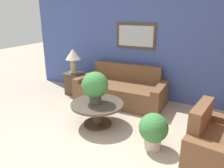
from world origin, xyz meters
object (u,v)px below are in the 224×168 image
object	(u,v)px
table_lamp	(73,56)
couch_main	(121,90)
side_table	(74,83)
potted_plant_floor	(153,130)
armchair	(221,148)
coffee_table	(97,109)
potted_plant_on_table	(95,86)

from	to	relation	value
table_lamp	couch_main	bearing A→B (deg)	1.84
side_table	potted_plant_floor	distance (m)	2.99
armchair	table_lamp	distance (m)	3.93
coffee_table	side_table	xyz separation A→B (m)	(-1.40, 1.20, -0.03)
couch_main	side_table	xyz separation A→B (m)	(-1.34, -0.04, 0.01)
couch_main	coffee_table	world-z (taller)	couch_main
side_table	potted_plant_floor	world-z (taller)	potted_plant_floor
table_lamp	potted_plant_on_table	bearing A→B (deg)	-41.38
coffee_table	table_lamp	distance (m)	1.97
armchair	potted_plant_on_table	bearing A→B (deg)	91.95
potted_plant_on_table	side_table	bearing A→B (deg)	138.62
coffee_table	potted_plant_on_table	xyz separation A→B (m)	(-0.04, -0.00, 0.47)
table_lamp	armchair	bearing A→B (deg)	-22.52
potted_plant_on_table	potted_plant_floor	size ratio (longest dim) A/B	1.01
couch_main	potted_plant_floor	size ratio (longest dim) A/B	3.50
couch_main	potted_plant_on_table	distance (m)	1.34
side_table	table_lamp	xyz separation A→B (m)	(0.00, -0.00, 0.72)
armchair	potted_plant_floor	distance (m)	0.98
couch_main	side_table	distance (m)	1.34
coffee_table	potted_plant_floor	distance (m)	1.23
side_table	couch_main	bearing A→B (deg)	1.84
potted_plant_floor	table_lamp	bearing A→B (deg)	150.09
coffee_table	couch_main	bearing A→B (deg)	93.00
potted_plant_on_table	couch_main	bearing A→B (deg)	91.28
couch_main	table_lamp	bearing A→B (deg)	-178.16
coffee_table	armchair	bearing A→B (deg)	-7.33
coffee_table	table_lamp	world-z (taller)	table_lamp
coffee_table	table_lamp	xyz separation A→B (m)	(-1.40, 1.20, 0.69)
armchair	side_table	world-z (taller)	armchair
armchair	potted_plant_on_table	xyz separation A→B (m)	(-2.20, 0.28, 0.50)
armchair	table_lamp	size ratio (longest dim) A/B	1.98
couch_main	potted_plant_floor	world-z (taller)	couch_main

